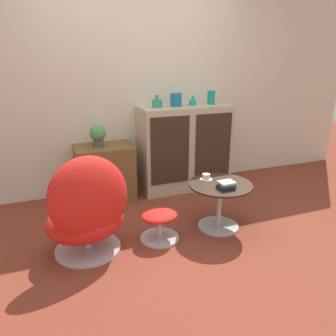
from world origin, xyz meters
The scene contains 14 objects.
ground_plane centered at (0.00, 0.00, 0.00)m, with size 12.00×12.00×0.00m, color brown.
wall_back centered at (0.00, 1.48, 1.30)m, with size 6.40×0.06×2.60m.
sideboard centered at (0.54, 1.21, 0.53)m, with size 1.12×0.48×1.05m.
tv_console centered at (-0.47, 1.21, 0.32)m, with size 0.65×0.47×0.65m.
egg_chair centered at (-0.81, 0.09, 0.41)m, with size 0.82×0.78×0.91m.
ottoman centered at (-0.18, 0.10, 0.18)m, with size 0.36×0.36×0.28m.
coffee_table centered at (0.45, 0.10, 0.31)m, with size 0.61×0.61×0.47m.
vase_leftmost centered at (0.19, 1.21, 1.10)m, with size 0.12×0.12×0.15m.
vase_inner_left centered at (0.43, 1.21, 1.13)m, with size 0.14×0.14×0.16m.
vase_inner_right centered at (0.65, 1.21, 1.09)m, with size 0.09×0.09×0.12m.
vase_rightmost centered at (0.90, 1.21, 1.14)m, with size 0.09×0.09×0.17m.
potted_plant centered at (-0.52, 1.21, 0.78)m, with size 0.18×0.18×0.24m.
teacup centered at (0.37, 0.25, 0.49)m, with size 0.13×0.13×0.06m.
book_stack centered at (0.44, -0.02, 0.50)m, with size 0.16×0.14×0.07m.
Camera 1 is at (-1.06, -2.44, 1.64)m, focal length 35.00 mm.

